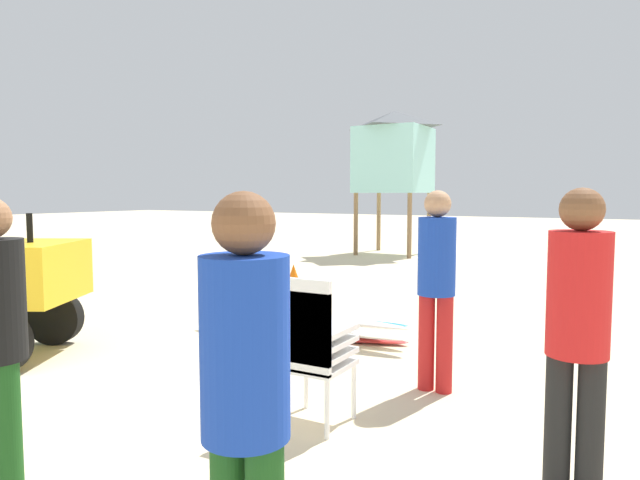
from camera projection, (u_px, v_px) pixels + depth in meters
The scene contains 7 objects.
stacked_plastic_chairs at pixel (309, 339), 4.11m from camera, with size 0.48×0.48×1.11m.
surfboard_pile at pixel (304, 324), 6.72m from camera, with size 2.74×0.94×0.32m.
lifeguard_near_center at pixel (436, 276), 4.85m from camera, with size 0.32×0.32×1.73m.
lifeguard_near_right at pixel (246, 395), 2.03m from camera, with size 0.32×0.32×1.71m.
lifeguard_far_right at pixel (578, 326), 3.02m from camera, with size 0.32×0.32×1.73m.
lifeguard_tower at pixel (394, 152), 15.81m from camera, with size 1.98×1.98×3.97m.
traffic_cone_far at pixel (294, 281), 9.34m from camera, with size 0.38×0.38×0.54m, color orange.
Camera 1 is at (4.25, -2.26, 1.70)m, focal length 32.02 mm.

